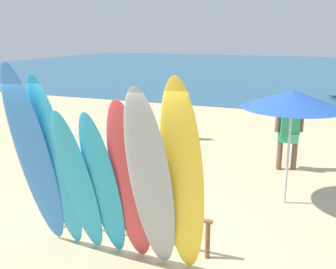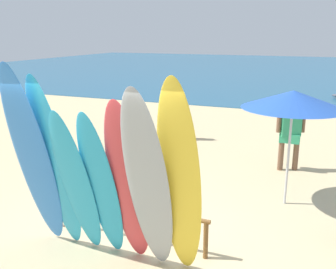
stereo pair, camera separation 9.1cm
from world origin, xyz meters
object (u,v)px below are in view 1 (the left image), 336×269
object	(u,v)px
surfboard_teal_1	(57,167)
surfboard_teal_3	(104,189)
beachgoer_photographing	(289,128)
surfboard_grey_5	(151,187)
beachgoer_strolling	(172,111)
surfboard_yellow_6	(183,183)
surfboard_blue_0	(35,161)
surfboard_rack	(128,213)
surfboard_teal_2	(79,186)
beach_umbrella	(293,99)
surfboard_red_4	(131,186)

from	to	relation	value
surfboard_teal_1	surfboard_teal_3	world-z (taller)	surfboard_teal_1
beachgoer_photographing	surfboard_grey_5	bearing A→B (deg)	-126.91
surfboard_teal_1	beachgoer_strolling	world-z (taller)	surfboard_teal_1
surfboard_teal_3	beachgoer_strolling	xyz separation A→B (m)	(-1.45, 6.39, -0.24)
surfboard_teal_1	surfboard_yellow_6	distance (m)	1.84
surfboard_teal_1	surfboard_teal_3	bearing A→B (deg)	4.76
surfboard_blue_0	surfboard_teal_3	world-z (taller)	surfboard_blue_0
surfboard_teal_1	beachgoer_strolling	distance (m)	6.43
surfboard_rack	surfboard_teal_1	bearing A→B (deg)	-140.86
surfboard_blue_0	beachgoer_photographing	xyz separation A→B (m)	(3.00, 4.95, -0.40)
surfboard_teal_2	surfboard_teal_1	bearing A→B (deg)	174.90
surfboard_teal_2	beachgoer_photographing	bearing A→B (deg)	67.18
surfboard_teal_1	surfboard_yellow_6	bearing A→B (deg)	5.57
surfboard_grey_5	beach_umbrella	xyz separation A→B (m)	(1.39, 3.04, 0.68)
surfboard_blue_0	surfboard_teal_2	size ratio (longest dim) A/B	1.25
beach_umbrella	surfboard_teal_2	bearing A→B (deg)	-129.94
surfboard_teal_2	surfboard_red_4	distance (m)	0.75
surfboard_yellow_6	beach_umbrella	bearing A→B (deg)	69.26
surfboard_grey_5	surfboard_rack	bearing A→B (deg)	133.49
surfboard_teal_3	surfboard_red_4	world-z (taller)	surfboard_red_4
surfboard_blue_0	beachgoer_strolling	distance (m)	6.52
surfboard_grey_5	beachgoer_photographing	size ratio (longest dim) A/B	1.56
surfboard_teal_1	surfboard_red_4	size ratio (longest dim) A/B	1.10
surfboard_red_4	beachgoer_photographing	bearing A→B (deg)	69.89
surfboard_teal_2	surfboard_yellow_6	bearing A→B (deg)	4.94
beach_umbrella	beachgoer_photographing	bearing A→B (deg)	93.92
surfboard_red_4	beachgoer_photographing	xyz separation A→B (m)	(1.61, 4.83, -0.20)
surfboard_teal_2	surfboard_yellow_6	world-z (taller)	surfboard_yellow_6
surfboard_yellow_6	surfboard_teal_1	bearing A→B (deg)	178.69
surfboard_blue_0	surfboard_red_4	world-z (taller)	surfboard_blue_0
surfboard_teal_2	beach_umbrella	bearing A→B (deg)	52.89
surfboard_yellow_6	beachgoer_photographing	distance (m)	4.94
surfboard_red_4	beach_umbrella	distance (m)	3.47
surfboard_red_4	surfboard_grey_5	world-z (taller)	surfboard_grey_5
surfboard_blue_0	beach_umbrella	bearing A→B (deg)	38.14
surfboard_grey_5	surfboard_teal_3	bearing A→B (deg)	170.80
surfboard_teal_1	surfboard_red_4	distance (m)	1.13
surfboard_teal_3	surfboard_red_4	size ratio (longest dim) A/B	0.94
surfboard_teal_3	surfboard_yellow_6	xyz separation A→B (m)	(1.10, 0.01, 0.23)
surfboard_yellow_6	beachgoer_photographing	world-z (taller)	surfboard_yellow_6
surfboard_blue_0	surfboard_teal_1	size ratio (longest dim) A/B	1.07
beachgoer_strolling	beachgoer_photographing	bearing A→B (deg)	153.50
surfboard_teal_2	beachgoer_strolling	xyz separation A→B (m)	(-1.10, 6.43, -0.24)
beachgoer_strolling	surfboard_blue_0	bearing A→B (deg)	91.31
surfboard_blue_0	surfboard_yellow_6	size ratio (longest dim) A/B	1.05
surfboard_rack	surfboard_teal_3	world-z (taller)	surfboard_teal_3
surfboard_blue_0	beachgoer_strolling	bearing A→B (deg)	88.17
surfboard_rack	surfboard_teal_1	xyz separation A→B (m)	(-0.76, -0.62, 0.85)
surfboard_yellow_6	surfboard_grey_5	bearing A→B (deg)	-162.82
surfboard_teal_3	beach_umbrella	world-z (taller)	surfboard_teal_3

